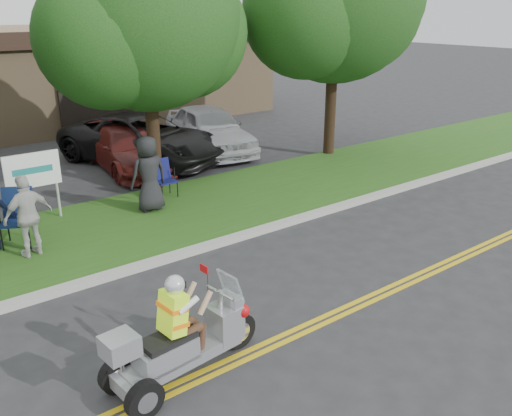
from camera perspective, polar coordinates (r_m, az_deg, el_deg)
ground at (r=9.79m, az=7.06°, el=-9.54°), size 120.00×120.00×0.00m
centerline_near at (r=9.45m, az=9.54°, el=-10.86°), size 60.00×0.10×0.01m
centerline_far at (r=9.54m, az=8.84°, el=-10.48°), size 60.00×0.10×0.01m
curb at (r=11.87m, az=-3.21°, el=-3.45°), size 60.00×0.25×0.12m
grass_verge at (r=13.58m, az=-8.34°, el=-0.50°), size 60.00×4.00×0.10m
commercial_building at (r=26.36m, az=-19.90°, el=13.12°), size 18.00×8.20×4.00m
tree_mid at (r=14.76m, az=-11.38°, el=18.44°), size 5.88×4.80×7.05m
tree_right at (r=18.45m, az=8.45°, el=20.80°), size 6.86×5.60×8.07m
business_sign at (r=13.45m, az=-22.44°, el=3.32°), size 1.25×0.06×1.75m
trike_scooter at (r=7.69m, az=-7.98°, el=-13.89°), size 2.46×0.86×1.61m
lawn_chair_a at (r=12.48m, az=-23.82°, el=-0.47°), size 0.87×0.87×1.20m
lawn_chair_b at (r=14.54m, az=-9.75°, el=3.39°), size 0.53×0.55×0.99m
spectator_adult_right at (r=11.69m, az=-22.85°, el=-0.77°), size 1.06×0.60×1.70m
spectator_chair_b at (r=13.44m, az=-11.23°, el=3.54°), size 0.92×0.60×1.87m
parked_car_mid at (r=18.16m, az=-11.89°, el=7.09°), size 4.57×6.26×1.58m
parked_car_right at (r=17.56m, az=-13.35°, el=6.05°), size 2.27×4.64×1.30m
parked_car_far_right at (r=19.19m, az=-4.93°, el=8.26°), size 2.70×5.07×1.64m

